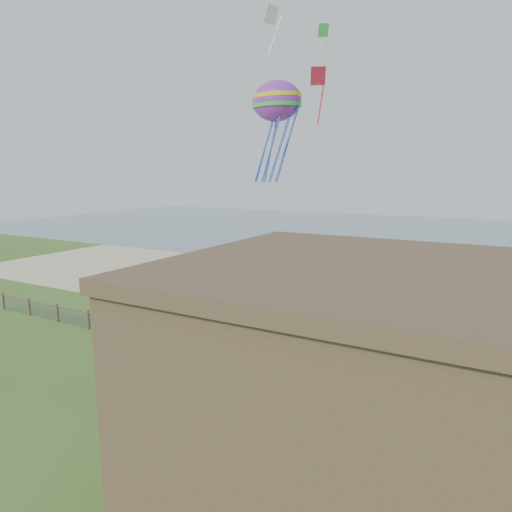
% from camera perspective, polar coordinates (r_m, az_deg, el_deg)
% --- Properties ---
extents(ground, '(160.00, 160.00, 0.00)m').
position_cam_1_polar(ground, '(21.62, -16.36, -17.23)').
color(ground, '#395C1F').
rests_on(ground, ground).
extents(sand_beach, '(72.00, 20.00, 0.02)m').
position_cam_1_polar(sand_beach, '(39.14, 7.25, -4.42)').
color(sand_beach, '#BCB288').
rests_on(sand_beach, ground).
extents(ocean, '(160.00, 68.00, 0.02)m').
position_cam_1_polar(ocean, '(81.02, 19.04, 2.65)').
color(ocean, slate).
rests_on(ocean, ground).
extents(chainlink_fence, '(36.20, 0.20, 1.25)m').
position_cam_1_polar(chainlink_fence, '(25.52, -6.62, -11.16)').
color(chainlink_fence, '#50392D').
rests_on(chainlink_fence, ground).
extents(motel, '(15.00, 10.00, 7.00)m').
position_cam_1_polar(motel, '(13.76, 22.64, -17.91)').
color(motel, brown).
rests_on(motel, ground).
extents(motel_deck, '(15.00, 2.00, 0.50)m').
position_cam_1_polar(motel_deck, '(20.57, 24.11, -18.44)').
color(motel_deck, brown).
rests_on(motel_deck, ground).
extents(picnic_table, '(2.09, 1.73, 0.78)m').
position_cam_1_polar(picnic_table, '(20.99, -6.02, -16.52)').
color(picnic_table, brown).
rests_on(picnic_table, ground).
extents(octopus_kite, '(3.61, 2.60, 7.27)m').
position_cam_1_polar(octopus_kite, '(32.29, 2.56, 15.51)').
color(octopus_kite, '#F2266E').
extents(kite_white, '(2.03, 1.77, 2.58)m').
position_cam_1_polar(kite_white, '(34.64, 1.89, 26.86)').
color(kite_white, white).
extents(kite_red, '(1.65, 1.98, 2.59)m').
position_cam_1_polar(kite_red, '(27.77, 7.72, 19.89)').
color(kite_red, red).
extents(kite_green, '(1.65, 1.81, 2.24)m').
position_cam_1_polar(kite_green, '(39.03, 8.40, 25.31)').
color(kite_green, '#37D14A').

